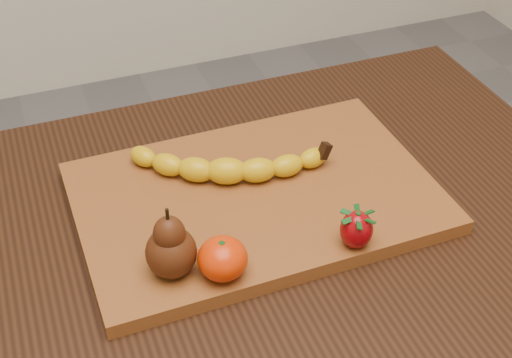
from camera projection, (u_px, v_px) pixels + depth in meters
name	position (u px, v px, depth m)	size (l,w,h in m)	color
table	(237.00, 300.00, 0.92)	(1.00, 0.70, 0.76)	black
cutting_board	(256.00, 197.00, 0.91)	(0.45, 0.30, 0.02)	brown
banana	(227.00, 171.00, 0.91)	(0.22, 0.06, 0.04)	#DCB20A
pear	(170.00, 242.00, 0.77)	(0.06, 0.06, 0.09)	#441E0A
mandarin	(222.00, 259.00, 0.78)	(0.06, 0.06, 0.05)	red
strawberry	(357.00, 228.00, 0.82)	(0.04, 0.04, 0.05)	#8F0309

